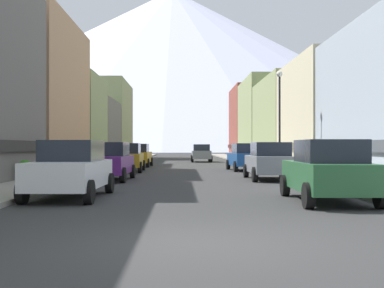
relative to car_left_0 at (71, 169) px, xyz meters
name	(u,v)px	position (x,y,z in m)	size (l,w,h in m)	color
ground_plane	(205,243)	(3.80, -7.25, -0.90)	(400.00, 400.00, 0.00)	#2E2E2E
sidewalk_left	(114,164)	(-2.45, 27.75, -0.82)	(2.50, 100.00, 0.15)	gray
sidewalk_right	(258,164)	(10.05, 27.75, -0.82)	(2.50, 100.00, 0.15)	gray
storefront_left_2	(22,98)	(-7.07, 17.38, 3.85)	(7.03, 11.87, 9.83)	tan
storefront_left_3	(46,122)	(-8.46, 28.23, 2.81)	(9.81, 8.91, 7.70)	#8C9966
storefront_left_4	(77,132)	(-7.80, 38.27, 2.24)	(8.49, 10.80, 6.53)	#66605B
storefront_left_5	(100,122)	(-7.34, 50.65, 3.94)	(7.57, 13.31, 10.01)	#8C9966
storefront_right_2	(349,116)	(15.43, 20.02, 2.84)	(8.57, 11.59, 7.76)	beige
storefront_right_3	(311,122)	(16.05, 33.00, 3.02)	(9.80, 13.95, 8.14)	#8C9966
storefront_right_4	(274,121)	(15.12, 47.44, 3.93)	(7.94, 13.98, 10.00)	#8C9966
storefront_right_5	(256,123)	(14.82, 61.14, 4.24)	(7.34, 12.99, 10.62)	brown
car_left_0	(71,169)	(0.00, 0.00, 0.00)	(2.16, 4.45, 1.78)	silver
car_left_1	(109,161)	(0.00, 7.93, 0.00)	(2.18, 4.45, 1.78)	#591E72
car_left_2	(127,157)	(0.00, 15.64, 0.00)	(2.13, 4.43, 1.78)	#B28419
car_left_3	(138,155)	(0.00, 23.43, 0.00)	(2.15, 4.44, 1.78)	#B28419
car_right_0	(328,171)	(7.60, -1.28, 0.00)	(2.17, 4.45, 1.78)	#265933
car_right_1	(270,161)	(7.60, 8.17, 0.00)	(2.09, 4.42, 1.78)	slate
car_right_2	(246,157)	(7.60, 16.97, 0.00)	(2.25, 4.49, 1.78)	#19478C
car_driving_0	(201,153)	(5.40, 34.86, 0.00)	(2.06, 4.40, 1.78)	slate
trash_bin_right	(352,170)	(10.15, 4.06, -0.26)	(0.59, 0.59, 0.98)	#4C5156
potted_plant_0	(25,169)	(-3.20, 5.70, -0.26)	(0.53, 0.53, 0.87)	gray
pedestrian_0	(276,156)	(10.05, 19.26, -0.01)	(0.36, 0.36, 1.60)	navy
streetlamp_right	(280,105)	(9.15, 13.59, 3.09)	(0.36, 0.36, 5.86)	black
mountain_backdrop	(173,70)	(-1.47, 252.75, 41.91)	(292.23, 292.23, 85.62)	silver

